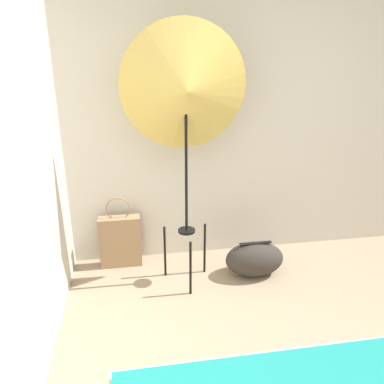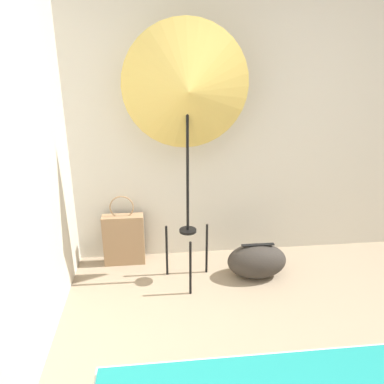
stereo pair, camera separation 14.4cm
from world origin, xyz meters
TOP-DOWN VIEW (x-y plane):
  - wall_back at (0.00, 2.13)m, footprint 8.00×0.05m
  - wall_side_left at (-1.34, 1.00)m, footprint 0.05×8.00m
  - photo_umbrella at (-0.35, 1.64)m, footprint 0.94×0.37m
  - tote_bag at (-0.89, 1.98)m, footprint 0.36×0.12m
  - duffel_bag at (0.24, 1.63)m, footprint 0.50×0.30m

SIDE VIEW (x-z plane):
  - duffel_bag at x=0.24m, z-range 0.00..0.30m
  - tote_bag at x=-0.89m, z-range -0.09..0.57m
  - wall_back at x=0.00m, z-range 0.00..2.60m
  - wall_side_left at x=-1.34m, z-range 0.00..2.60m
  - photo_umbrella at x=-0.35m, z-range 0.53..2.58m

